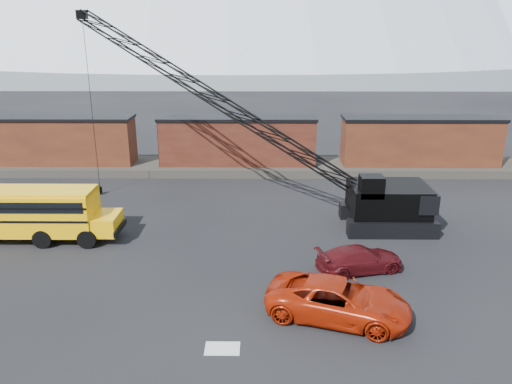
% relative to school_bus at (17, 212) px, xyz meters
% --- Properties ---
extents(ground, '(160.00, 160.00, 0.00)m').
position_rel_school_bus_xyz_m(ground, '(12.50, -6.67, -1.79)').
color(ground, black).
rests_on(ground, ground).
extents(gravel_berm, '(120.00, 5.00, 0.70)m').
position_rel_school_bus_xyz_m(gravel_berm, '(12.50, 15.33, -1.44)').
color(gravel_berm, '#413B35').
rests_on(gravel_berm, ground).
extents(boxcar_west_near, '(13.70, 3.10, 4.17)m').
position_rel_school_bus_xyz_m(boxcar_west_near, '(-3.50, 15.33, 0.97)').
color(boxcar_west_near, '#411B12').
rests_on(boxcar_west_near, gravel_berm).
extents(boxcar_mid, '(13.70, 3.10, 4.17)m').
position_rel_school_bus_xyz_m(boxcar_mid, '(12.50, 15.33, 0.97)').
color(boxcar_mid, '#552518').
rests_on(boxcar_mid, gravel_berm).
extents(boxcar_east_near, '(13.70, 3.10, 4.17)m').
position_rel_school_bus_xyz_m(boxcar_east_near, '(28.50, 15.33, 0.97)').
color(boxcar_east_near, '#411B12').
rests_on(boxcar_east_near, gravel_berm).
extents(snow_patch, '(1.40, 0.90, 0.02)m').
position_rel_school_bus_xyz_m(snow_patch, '(13.00, -10.67, -1.78)').
color(snow_patch, silver).
rests_on(snow_patch, ground).
extents(school_bus, '(11.65, 2.65, 3.19)m').
position_rel_school_bus_xyz_m(school_bus, '(0.00, 0.00, 0.00)').
color(school_bus, '#FFB405').
rests_on(school_bus, ground).
extents(red_pickup, '(6.86, 4.64, 1.75)m').
position_rel_school_bus_xyz_m(red_pickup, '(17.94, -8.35, -0.92)').
color(red_pickup, '#AA2008').
rests_on(red_pickup, ground).
extents(maroon_suv, '(4.96, 3.03, 1.34)m').
position_rel_school_bus_xyz_m(maroon_suv, '(19.74, -3.87, -1.12)').
color(maroon_suv, '#480C10').
rests_on(maroon_suv, ground).
extents(crawler_crane, '(23.65, 8.90, 13.54)m').
position_rel_school_bus_xyz_m(crawler_crane, '(11.67, 5.50, 5.83)').
color(crawler_crane, black).
rests_on(crawler_crane, ground).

